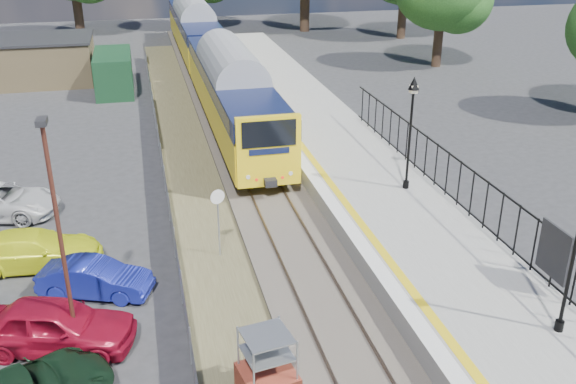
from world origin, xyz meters
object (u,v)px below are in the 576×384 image
object	(u,v)px
speed_sign	(218,212)
car_yellow	(35,250)
train	(209,51)
brick_plinth	(267,371)
victorian_lamp_north	(412,107)
carpark_lamp	(59,227)
car_red	(55,325)
car_blue	(95,278)

from	to	relation	value
speed_sign	car_yellow	world-z (taller)	speed_sign
speed_sign	car_yellow	xyz separation A→B (m)	(-6.24, 0.80, -1.11)
train	car_yellow	size ratio (longest dim) A/B	9.15
train	brick_plinth	bearing A→B (deg)	-94.43
victorian_lamp_north	train	size ratio (longest dim) A/B	0.11
brick_plinth	carpark_lamp	distance (m)	6.42
brick_plinth	car_yellow	distance (m)	10.59
victorian_lamp_north	car_yellow	size ratio (longest dim) A/B	1.03
speed_sign	car_red	world-z (taller)	speed_sign
victorian_lamp_north	car_yellow	xyz separation A→B (m)	(-14.21, -1.53, -3.65)
speed_sign	car_blue	size ratio (longest dim) A/B	0.73
brick_plinth	car_red	xyz separation A→B (m)	(-5.28, 3.53, -0.25)
train	carpark_lamp	bearing A→B (deg)	-104.01
train	carpark_lamp	xyz separation A→B (m)	(-7.24, -29.00, 1.53)
train	speed_sign	world-z (taller)	train
car_red	train	bearing A→B (deg)	0.65
speed_sign	carpark_lamp	world-z (taller)	carpark_lamp
car_red	car_blue	bearing A→B (deg)	-4.36
car_red	victorian_lamp_north	bearing A→B (deg)	-48.03
victorian_lamp_north	train	world-z (taller)	victorian_lamp_north
brick_plinth	car_red	bearing A→B (deg)	146.26
speed_sign	car_yellow	size ratio (longest dim) A/B	0.58
car_blue	car_yellow	xyz separation A→B (m)	(-2.08, 2.31, 0.06)
train	speed_sign	size ratio (longest dim) A/B	15.65
victorian_lamp_north	train	distance (m)	23.00
brick_plinth	car_blue	world-z (taller)	brick_plinth
victorian_lamp_north	speed_sign	bearing A→B (deg)	-163.66
train	car_blue	world-z (taller)	train
train	speed_sign	xyz separation A→B (m)	(-2.66, -24.62, -0.59)
brick_plinth	speed_sign	distance (m)	7.66
brick_plinth	car_blue	size ratio (longest dim) A/B	0.59
train	car_red	xyz separation A→B (m)	(-7.78, -28.72, -1.59)
carpark_lamp	brick_plinth	bearing A→B (deg)	-34.42
brick_plinth	car_yellow	world-z (taller)	brick_plinth
car_yellow	victorian_lamp_north	bearing A→B (deg)	-79.84
speed_sign	carpark_lamp	xyz separation A→B (m)	(-4.57, -4.37, 2.11)
speed_sign	car_red	xyz separation A→B (m)	(-5.12, -4.09, -1.01)
victorian_lamp_north	speed_sign	xyz separation A→B (m)	(-7.96, -2.33, -2.54)
train	victorian_lamp_north	bearing A→B (deg)	-76.63
car_blue	car_red	bearing A→B (deg)	-179.82
brick_plinth	speed_sign	size ratio (longest dim) A/B	0.80
victorian_lamp_north	carpark_lamp	world-z (taller)	carpark_lamp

